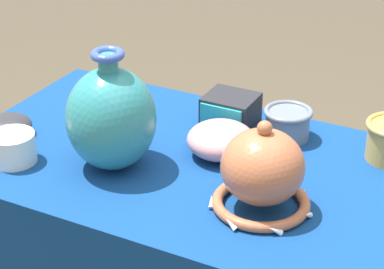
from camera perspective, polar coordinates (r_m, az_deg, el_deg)
name	(u,v)px	position (r m, az deg, el deg)	size (l,w,h in m)	color
display_table	(210,207)	(1.65, 1.40, -5.53)	(1.15, 0.62, 0.79)	brown
vase_tall_bulbous	(111,118)	(1.57, -6.18, 1.28)	(0.19, 0.19, 0.26)	teal
vase_dome_bell	(262,173)	(1.44, 5.38, -2.94)	(0.20, 0.21, 0.19)	#BC6642
mosaic_tile_box	(230,110)	(1.77, 2.94, 1.87)	(0.12, 0.11, 0.07)	#232328
cup_wide_slate	(288,122)	(1.72, 7.30, 0.93)	(0.11, 0.11, 0.07)	slate
pot_squat_ivory	(13,148)	(1.66, -13.50, -0.99)	(0.10, 0.10, 0.07)	white
bowl_shallow_charcoal	(7,126)	(1.77, -13.88, 0.61)	(0.11, 0.11, 0.05)	#2D2D33
bowl_shallow_rose	(221,140)	(1.63, 2.22, -0.41)	(0.15, 0.15, 0.07)	#D19399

